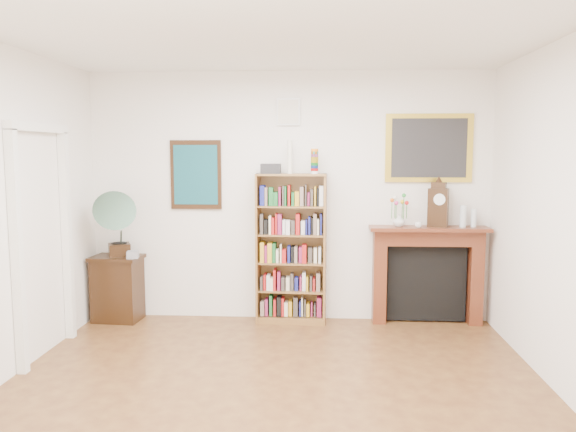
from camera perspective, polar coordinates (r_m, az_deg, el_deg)
The scene contains 15 objects.
room at distance 3.86m, azimuth -2.14°, elevation -1.06°, with size 4.51×5.01×2.81m.
door_casing at distance 5.67m, azimuth -23.63°, elevation -0.57°, with size 0.08×1.02×2.17m.
teal_poster at distance 6.45m, azimuth -9.34°, elevation 4.15°, with size 0.58×0.04×0.78m.
small_picture at distance 6.32m, azimuth 0.03°, elevation 10.54°, with size 0.26×0.04×0.30m.
gilt_painting at distance 6.40m, azimuth 14.12°, elevation 6.71°, with size 0.95×0.04×0.75m.
bookshelf at distance 6.24m, azimuth 0.35°, elevation -2.47°, with size 0.78×0.31×1.92m.
side_cabinet at distance 6.69m, azimuth -16.92°, elevation -7.04°, with size 0.54×0.40×0.74m, color black.
fireplace at distance 6.45m, azimuth 13.95°, elevation -5.01°, with size 1.29×0.31×1.09m.
gramophone at distance 6.45m, azimuth -17.25°, elevation -0.40°, with size 0.65×0.70×0.75m.
cd_stack at distance 6.43m, azimuth -15.49°, elevation -3.80°, with size 0.12×0.12×0.08m, color #ACACB8.
mantel_clock at distance 6.32m, azimuth 15.01°, elevation 1.04°, with size 0.24×0.18×0.49m.
flower_vase at distance 6.27m, azimuth 11.21°, elevation -0.45°, with size 0.13×0.13×0.13m, color silver.
teacup at distance 6.23m, azimuth 13.10°, elevation -0.87°, with size 0.08×0.08×0.06m, color silver.
bottle_left at distance 6.37m, azimuth 17.35°, elevation -0.03°, with size 0.07×0.07×0.24m, color silver.
bottle_right at distance 6.43m, azimuth 18.35°, elevation -0.19°, with size 0.06×0.06×0.20m, color silver.
Camera 1 is at (0.37, -3.81, 1.91)m, focal length 35.00 mm.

